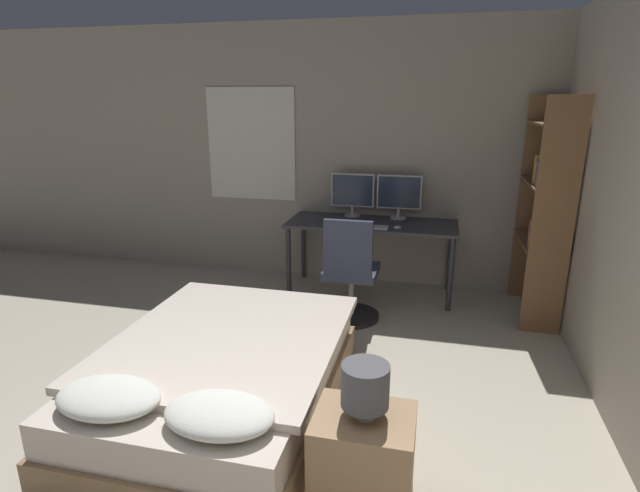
{
  "coord_description": "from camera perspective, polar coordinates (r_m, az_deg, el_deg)",
  "views": [
    {
      "loc": [
        0.68,
        -1.43,
        1.96
      ],
      "look_at": [
        -0.26,
        2.48,
        0.75
      ],
      "focal_mm": 28.0,
      "sensor_mm": 36.0,
      "label": 1
    }
  ],
  "objects": [
    {
      "name": "bedside_lamp",
      "position": [
        2.41,
        5.19,
        -15.63
      ],
      "size": [
        0.23,
        0.23,
        0.27
      ],
      "color": "gray",
      "rests_on": "nightstand"
    },
    {
      "name": "monitor_right",
      "position": [
        5.17,
        9.03,
        5.88
      ],
      "size": [
        0.45,
        0.16,
        0.45
      ],
      "color": "#B7B7BC",
      "rests_on": "desk"
    },
    {
      "name": "computer_mouse",
      "position": [
        4.77,
        8.84,
        2.08
      ],
      "size": [
        0.07,
        0.05,
        0.04
      ],
      "color": "#B7B7BC",
      "rests_on": "desk"
    },
    {
      "name": "desk",
      "position": [
        5.04,
        5.91,
        1.82
      ],
      "size": [
        1.68,
        0.67,
        0.75
      ],
      "color": "#38383D",
      "rests_on": "ground_plane"
    },
    {
      "name": "bookshelf",
      "position": [
        4.76,
        24.52,
        4.73
      ],
      "size": [
        0.33,
        0.85,
        1.98
      ],
      "color": "brown",
      "rests_on": "ground_plane"
    },
    {
      "name": "nightstand",
      "position": [
        2.66,
        4.94,
        -23.25
      ],
      "size": [
        0.48,
        0.39,
        0.5
      ],
      "color": "#997551",
      "rests_on": "ground_plane"
    },
    {
      "name": "monitor_left",
      "position": [
        5.23,
        3.74,
        6.17
      ],
      "size": [
        0.45,
        0.16,
        0.45
      ],
      "color": "#B7B7BC",
      "rests_on": "desk"
    },
    {
      "name": "wall_back",
      "position": [
        5.32,
        5.98,
        10.06
      ],
      "size": [
        12.0,
        0.08,
        2.7
      ],
      "color": "#9E9384",
      "rests_on": "ground_plane"
    },
    {
      "name": "keyboard",
      "position": [
        4.8,
        5.57,
        2.18
      ],
      "size": [
        0.37,
        0.13,
        0.02
      ],
      "color": "#B7B7BC",
      "rests_on": "desk"
    },
    {
      "name": "office_chair",
      "position": [
        4.46,
        3.49,
        -3.81
      ],
      "size": [
        0.52,
        0.52,
        0.97
      ],
      "color": "black",
      "rests_on": "ground_plane"
    },
    {
      "name": "bed",
      "position": [
        3.33,
        -11.02,
        -14.51
      ],
      "size": [
        1.4,
        1.92,
        0.56
      ],
      "color": "#846647",
      "rests_on": "ground_plane"
    }
  ]
}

